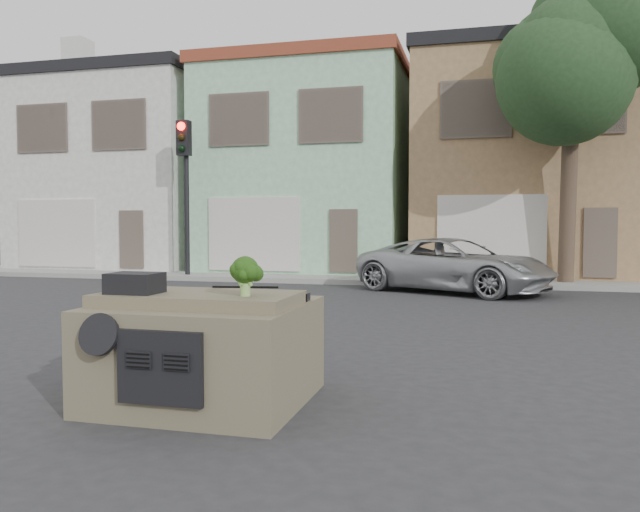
% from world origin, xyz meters
% --- Properties ---
extents(ground_plane, '(120.00, 120.00, 0.00)m').
position_xyz_m(ground_plane, '(0.00, 0.00, 0.00)').
color(ground_plane, '#303033').
rests_on(ground_plane, ground).
extents(sidewalk, '(40.00, 3.00, 0.15)m').
position_xyz_m(sidewalk, '(0.00, 10.50, 0.07)').
color(sidewalk, gray).
rests_on(sidewalk, ground).
extents(townhouse_white, '(7.20, 8.20, 7.55)m').
position_xyz_m(townhouse_white, '(-11.00, 14.50, 3.77)').
color(townhouse_white, silver).
rests_on(townhouse_white, ground).
extents(townhouse_mint, '(7.20, 8.20, 7.55)m').
position_xyz_m(townhouse_mint, '(-3.50, 14.50, 3.77)').
color(townhouse_mint, '#9FD7AB').
rests_on(townhouse_mint, ground).
extents(townhouse_tan, '(7.20, 8.20, 7.55)m').
position_xyz_m(townhouse_tan, '(4.00, 14.50, 3.77)').
color(townhouse_tan, '#9A774F').
rests_on(townhouse_tan, ground).
extents(silver_pickup, '(5.61, 4.26, 1.42)m').
position_xyz_m(silver_pickup, '(2.02, 7.87, 0.00)').
color(silver_pickup, '#AAACB0').
rests_on(silver_pickup, ground).
extents(traffic_signal, '(0.40, 0.40, 5.10)m').
position_xyz_m(traffic_signal, '(-6.50, 9.50, 2.55)').
color(traffic_signal, black).
rests_on(traffic_signal, ground).
extents(tree_near, '(4.40, 4.00, 8.50)m').
position_xyz_m(tree_near, '(5.00, 9.80, 4.25)').
color(tree_near, '#23401F').
rests_on(tree_near, ground).
extents(car_dashboard, '(2.00, 1.80, 1.12)m').
position_xyz_m(car_dashboard, '(0.00, -3.00, 0.56)').
color(car_dashboard, '#685F48').
rests_on(car_dashboard, ground).
extents(instrument_hump, '(0.48, 0.38, 0.20)m').
position_xyz_m(instrument_hump, '(-0.58, -3.35, 1.22)').
color(instrument_hump, black).
rests_on(instrument_hump, car_dashboard).
extents(wiper_arm, '(0.69, 0.15, 0.02)m').
position_xyz_m(wiper_arm, '(0.28, -2.62, 1.13)').
color(wiper_arm, black).
rests_on(wiper_arm, car_dashboard).
extents(broccoli, '(0.44, 0.44, 0.38)m').
position_xyz_m(broccoli, '(0.54, -3.29, 1.31)').
color(broccoli, '#1C3B0E').
rests_on(broccoli, car_dashboard).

